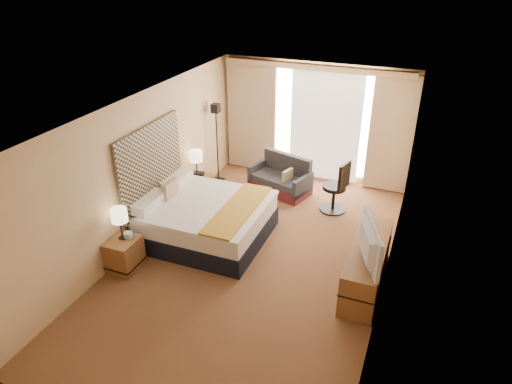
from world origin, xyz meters
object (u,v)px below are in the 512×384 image
at_px(television, 363,243).
at_px(lamp_right, 196,156).
at_px(nightstand_right, 198,189).
at_px(bed, 207,219).
at_px(desk_chair, 337,190).
at_px(lamp_left, 119,216).
at_px(media_dresser, 367,266).
at_px(loveseat, 281,180).
at_px(nightstand_left, 124,254).
at_px(floor_lamp, 216,128).

bearing_deg(television, lamp_right, 42.27).
relative_size(nightstand_right, bed, 0.27).
bearing_deg(desk_chair, lamp_left, -116.76).
xyz_separation_m(bed, lamp_right, (-0.83, 1.21, 0.61)).
height_order(media_dresser, bed, bed).
relative_size(bed, desk_chair, 1.92).
bearing_deg(bed, lamp_right, 124.50).
bearing_deg(lamp_right, television, -27.27).
xyz_separation_m(desk_chair, lamp_left, (-2.77, -3.09, 0.49)).
bearing_deg(loveseat, nightstand_left, -95.45).
height_order(nightstand_right, media_dresser, media_dresser).
bearing_deg(nightstand_left, floor_lamp, 90.49).
xyz_separation_m(loveseat, lamp_left, (-1.48, -3.49, 0.71)).
bearing_deg(bed, desk_chair, 42.82).
height_order(nightstand_right, desk_chair, desk_chair).
xyz_separation_m(nightstand_right, lamp_right, (-0.02, 0.05, 0.70)).
height_order(media_dresser, desk_chair, desk_chair).
relative_size(nightstand_right, desk_chair, 0.51).
relative_size(floor_lamp, lamp_right, 3.24).
distance_m(lamp_right, television, 4.13).
bearing_deg(lamp_right, nightstand_left, -89.48).
xyz_separation_m(bed, loveseat, (0.65, 2.20, -0.11)).
xyz_separation_m(loveseat, desk_chair, (1.29, -0.40, 0.22)).
distance_m(bed, desk_chair, 2.65).
distance_m(nightstand_left, lamp_left, 0.70).
relative_size(nightstand_left, floor_lamp, 0.31).
distance_m(floor_lamp, television, 4.67).
bearing_deg(nightstand_right, lamp_left, -90.46).
distance_m(loveseat, desk_chair, 1.37).
bearing_deg(floor_lamp, nightstand_right, -88.31).
xyz_separation_m(bed, lamp_left, (-0.83, -1.29, 0.60)).
bearing_deg(floor_lamp, nightstand_left, -89.51).
height_order(nightstand_left, nightstand_right, same).
bearing_deg(nightstand_left, bed, 58.78).
xyz_separation_m(nightstand_right, lamp_left, (-0.02, -2.45, 0.69)).
xyz_separation_m(nightstand_left, floor_lamp, (-0.03, 3.52, 0.98)).
xyz_separation_m(nightstand_left, nightstand_right, (0.00, 2.50, 0.00)).
relative_size(loveseat, lamp_right, 2.56).
bearing_deg(television, lamp_left, 78.90).
distance_m(desk_chair, lamp_right, 2.88).
relative_size(bed, loveseat, 1.46).
height_order(lamp_left, lamp_right, lamp_right).
relative_size(lamp_left, television, 0.51).
bearing_deg(media_dresser, television, -97.17).
bearing_deg(television, nightstand_left, 79.68).
bearing_deg(nightstand_left, nightstand_right, 90.00).
height_order(nightstand_left, lamp_left, lamp_left).
bearing_deg(nightstand_left, lamp_right, 90.52).
height_order(desk_chair, lamp_right, lamp_right).
relative_size(loveseat, floor_lamp, 0.79).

